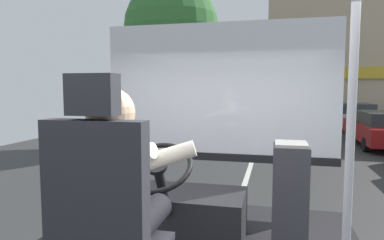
% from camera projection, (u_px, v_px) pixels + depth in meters
% --- Properties ---
extents(ground, '(18.00, 44.00, 0.06)m').
position_uv_depth(ground, '(254.00, 155.00, 10.82)').
color(ground, '#323232').
extents(driver_seat, '(0.48, 0.48, 1.32)m').
position_uv_depth(driver_seat, '(107.00, 234.00, 1.64)').
color(driver_seat, black).
rests_on(driver_seat, bus_floor).
extents(bus_driver, '(0.73, 0.61, 0.80)m').
position_uv_depth(bus_driver, '(118.00, 188.00, 1.74)').
color(bus_driver, black).
rests_on(bus_driver, driver_seat).
extents(steering_console, '(1.10, 1.02, 0.86)m').
position_uv_depth(steering_console, '(178.00, 213.00, 2.84)').
color(steering_console, black).
rests_on(steering_console, bus_floor).
extents(handrail_pole, '(0.04, 0.04, 2.28)m').
position_uv_depth(handrail_pole, '(352.00, 111.00, 1.72)').
color(handrail_pole, '#B7B7BC').
rests_on(handrail_pole, bus_floor).
extents(fare_box, '(0.23, 0.27, 0.89)m').
position_uv_depth(fare_box, '(289.00, 208.00, 2.33)').
color(fare_box, '#333338').
rests_on(fare_box, bus_floor).
extents(windshield_panel, '(2.50, 0.08, 1.48)m').
position_uv_depth(windshield_panel, '(218.00, 108.00, 3.69)').
color(windshield_panel, white).
extents(street_tree, '(3.40, 3.40, 5.92)m').
position_uv_depth(street_tree, '(171.00, 29.00, 12.37)').
color(street_tree, '#4C3828').
rests_on(street_tree, ground).
extents(shop_building, '(12.21, 5.42, 7.52)m').
position_uv_depth(shop_building, '(377.00, 59.00, 19.78)').
color(shop_building, tan).
rests_on(shop_building, ground).
extents(parked_car_red, '(1.97, 4.43, 1.25)m').
position_uv_depth(parked_car_red, '(384.00, 128.00, 12.30)').
color(parked_car_red, maroon).
rests_on(parked_car_red, ground).
extents(parked_car_silver, '(1.88, 3.94, 1.33)m').
position_uv_depth(parked_car_silver, '(353.00, 116.00, 17.20)').
color(parked_car_silver, silver).
rests_on(parked_car_silver, ground).
extents(parked_car_white, '(1.95, 4.19, 1.23)m').
position_uv_depth(parked_car_white, '(334.00, 110.00, 22.58)').
color(parked_car_white, silver).
rests_on(parked_car_white, ground).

